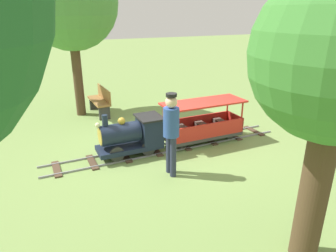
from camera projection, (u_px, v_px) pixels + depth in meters
ground_plane at (171, 147)px, 7.13m from camera, size 60.00×60.00×0.00m
track at (169, 147)px, 7.09m from camera, size 0.70×5.70×0.04m
locomotive at (133, 135)px, 6.59m from camera, size 0.66×1.45×0.97m
passenger_car at (203, 125)px, 7.31m from camera, size 0.76×2.00×0.97m
conductor_person at (171, 128)px, 5.63m from camera, size 0.30×0.30×1.62m
park_bench at (100, 101)px, 9.34m from camera, size 1.31×0.45×0.82m
oak_tree_far at (70, 3)px, 8.30m from camera, size 2.61×2.61×4.53m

